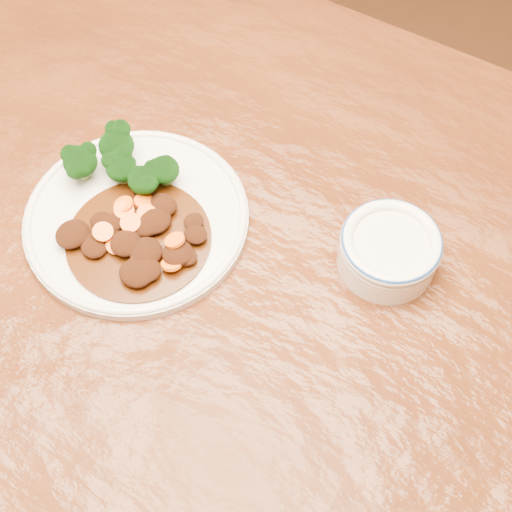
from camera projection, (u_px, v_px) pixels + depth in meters
The scene contains 6 objects.
ground at pixel (217, 415), 1.53m from camera, with size 4.00×4.00×0.00m, color #4C2A13.
dining_table at pixel (194, 248), 0.96m from camera, with size 1.55×0.99×0.75m.
dinner_plate at pixel (136, 218), 0.88m from camera, with size 0.28×0.28×0.02m.
broccoli_florets at pixel (122, 163), 0.89m from camera, with size 0.13×0.09×0.05m.
mince_stew at pixel (139, 237), 0.85m from camera, with size 0.18×0.18×0.03m.
dip_bowl at pixel (389, 249), 0.83m from camera, with size 0.12×0.12×0.05m.
Camera 1 is at (0.36, -0.38, 1.48)m, focal length 50.00 mm.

